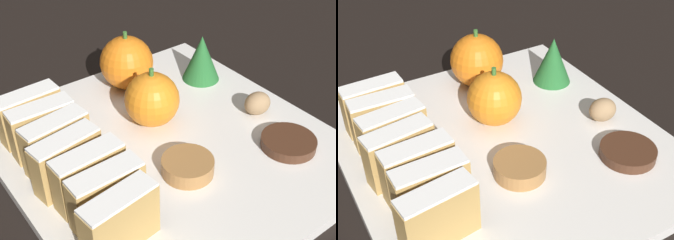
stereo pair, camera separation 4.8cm
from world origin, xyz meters
TOP-DOWN VIEW (x-y plane):
  - ground_plane at (0.00, 0.00)m, footprint 6.00×6.00m
  - serving_platter at (0.00, 0.00)m, footprint 0.33×0.35m
  - stollen_slice_front at (-0.11, -0.08)m, footprint 0.07×0.03m
  - stollen_slice_second at (-0.11, -0.05)m, footprint 0.07×0.02m
  - stollen_slice_third at (-0.11, -0.02)m, footprint 0.07×0.03m
  - stollen_slice_fourth at (-0.11, 0.01)m, footprint 0.07×0.03m
  - stollen_slice_fifth at (-0.11, 0.04)m, footprint 0.07×0.03m
  - stollen_slice_sixth at (-0.11, 0.07)m, footprint 0.07×0.02m
  - stollen_slice_back at (-0.11, 0.10)m, footprint 0.07×0.03m
  - orange_near at (0.01, 0.04)m, footprint 0.06×0.06m
  - orange_far at (0.03, 0.12)m, footprint 0.07×0.07m
  - walnut at (0.12, -0.02)m, footprint 0.03×0.03m
  - chocolate_cookie at (0.10, -0.08)m, footprint 0.06×0.06m
  - gingerbread_cookie at (-0.01, -0.05)m, footprint 0.05×0.05m
  - evergreen_sprig at (0.12, 0.08)m, footprint 0.05×0.05m

SIDE VIEW (x-z plane):
  - ground_plane at x=0.00m, z-range 0.00..0.00m
  - serving_platter at x=0.00m, z-range 0.00..0.01m
  - chocolate_cookie at x=0.10m, z-range 0.01..0.02m
  - gingerbread_cookie at x=-0.01m, z-range 0.01..0.03m
  - walnut at x=0.12m, z-range 0.01..0.04m
  - stollen_slice_front at x=-0.11m, z-range 0.01..0.07m
  - stollen_slice_second at x=-0.11m, z-range 0.01..0.07m
  - stollen_slice_third at x=-0.11m, z-range 0.01..0.07m
  - stollen_slice_fourth at x=-0.11m, z-range 0.01..0.07m
  - stollen_slice_fifth at x=-0.11m, z-range 0.01..0.07m
  - stollen_slice_sixth at x=-0.11m, z-range 0.01..0.07m
  - stollen_slice_back at x=-0.11m, z-range 0.01..0.07m
  - evergreen_sprig at x=0.12m, z-range 0.01..0.07m
  - orange_near at x=0.01m, z-range 0.01..0.08m
  - orange_far at x=0.03m, z-range 0.01..0.08m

